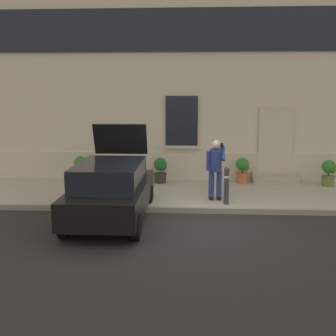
{
  "coord_description": "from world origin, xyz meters",
  "views": [
    {
      "loc": [
        0.07,
        -10.38,
        3.3
      ],
      "look_at": [
        -0.68,
        1.6,
        1.1
      ],
      "focal_mm": 46.61,
      "sensor_mm": 36.0,
      "label": 1
    }
  ],
  "objects_px": {
    "planter_terracotta": "(243,170)",
    "planter_olive": "(329,172)",
    "bollard_near_person": "(226,184)",
    "hatchback_car_black": "(111,190)",
    "planter_charcoal": "(161,170)",
    "planter_cream": "(81,168)",
    "bollard_far_left": "(112,183)",
    "person_on_phone": "(216,166)"
  },
  "relations": [
    {
      "from": "planter_charcoal",
      "to": "bollard_far_left",
      "type": "bearing_deg",
      "value": -113.72
    },
    {
      "from": "hatchback_car_black",
      "to": "planter_charcoal",
      "type": "distance_m",
      "value": 3.97
    },
    {
      "from": "bollard_far_left",
      "to": "planter_olive",
      "type": "relative_size",
      "value": 1.22
    },
    {
      "from": "planter_cream",
      "to": "planter_terracotta",
      "type": "distance_m",
      "value": 5.51
    },
    {
      "from": "bollard_far_left",
      "to": "person_on_phone",
      "type": "xyz_separation_m",
      "value": [
        2.89,
        0.41,
        0.43
      ]
    },
    {
      "from": "planter_terracotta",
      "to": "person_on_phone",
      "type": "bearing_deg",
      "value": -113.21
    },
    {
      "from": "planter_olive",
      "to": "bollard_far_left",
      "type": "bearing_deg",
      "value": -159.43
    },
    {
      "from": "bollard_near_person",
      "to": "hatchback_car_black",
      "type": "bearing_deg",
      "value": -157.56
    },
    {
      "from": "bollard_near_person",
      "to": "planter_cream",
      "type": "height_order",
      "value": "bollard_near_person"
    },
    {
      "from": "bollard_far_left",
      "to": "planter_olive",
      "type": "xyz_separation_m",
      "value": [
        6.67,
        2.5,
        -0.11
      ]
    },
    {
      "from": "hatchback_car_black",
      "to": "planter_charcoal",
      "type": "bearing_deg",
      "value": 76.36
    },
    {
      "from": "planter_terracotta",
      "to": "planter_olive",
      "type": "relative_size",
      "value": 1.0
    },
    {
      "from": "hatchback_car_black",
      "to": "planter_cream",
      "type": "height_order",
      "value": "hatchback_car_black"
    },
    {
      "from": "bollard_near_person",
      "to": "bollard_far_left",
      "type": "bearing_deg",
      "value": 180.0
    },
    {
      "from": "planter_cream",
      "to": "planter_olive",
      "type": "relative_size",
      "value": 1.0
    },
    {
      "from": "hatchback_car_black",
      "to": "person_on_phone",
      "type": "distance_m",
      "value": 3.15
    },
    {
      "from": "bollard_near_person",
      "to": "planter_charcoal",
      "type": "height_order",
      "value": "bollard_near_person"
    },
    {
      "from": "bollard_far_left",
      "to": "planter_terracotta",
      "type": "xyz_separation_m",
      "value": [
        3.91,
        2.79,
        -0.11
      ]
    },
    {
      "from": "bollard_far_left",
      "to": "planter_charcoal",
      "type": "bearing_deg",
      "value": 66.28
    },
    {
      "from": "hatchback_car_black",
      "to": "planter_terracotta",
      "type": "relative_size",
      "value": 4.73
    },
    {
      "from": "bollard_near_person",
      "to": "bollard_far_left",
      "type": "xyz_separation_m",
      "value": [
        -3.18,
        0.0,
        0.0
      ]
    },
    {
      "from": "hatchback_car_black",
      "to": "planter_olive",
      "type": "height_order",
      "value": "hatchback_car_black"
    },
    {
      "from": "planter_cream",
      "to": "planter_olive",
      "type": "distance_m",
      "value": 8.28
    },
    {
      "from": "planter_cream",
      "to": "planter_charcoal",
      "type": "xyz_separation_m",
      "value": [
        2.76,
        -0.15,
        0.0
      ]
    },
    {
      "from": "planter_terracotta",
      "to": "bollard_near_person",
      "type": "bearing_deg",
      "value": -104.71
    },
    {
      "from": "person_on_phone",
      "to": "planter_cream",
      "type": "xyz_separation_m",
      "value": [
        -4.49,
        2.37,
        -0.54
      ]
    },
    {
      "from": "hatchback_car_black",
      "to": "planter_charcoal",
      "type": "height_order",
      "value": "hatchback_car_black"
    },
    {
      "from": "hatchback_car_black",
      "to": "planter_terracotta",
      "type": "distance_m",
      "value": 5.46
    },
    {
      "from": "planter_olive",
      "to": "bollard_near_person",
      "type": "bearing_deg",
      "value": -144.36
    },
    {
      "from": "planter_cream",
      "to": "hatchback_car_black",
      "type": "bearing_deg",
      "value": -65.52
    },
    {
      "from": "bollard_near_person",
      "to": "planter_charcoal",
      "type": "bearing_deg",
      "value": 127.57
    },
    {
      "from": "bollard_far_left",
      "to": "planter_cream",
      "type": "distance_m",
      "value": 3.21
    },
    {
      "from": "planter_cream",
      "to": "planter_charcoal",
      "type": "distance_m",
      "value": 2.76
    },
    {
      "from": "bollard_near_person",
      "to": "person_on_phone",
      "type": "height_order",
      "value": "person_on_phone"
    },
    {
      "from": "bollard_far_left",
      "to": "person_on_phone",
      "type": "relative_size",
      "value": 0.6
    },
    {
      "from": "planter_charcoal",
      "to": "planter_terracotta",
      "type": "bearing_deg",
      "value": 3.41
    },
    {
      "from": "planter_cream",
      "to": "planter_charcoal",
      "type": "relative_size",
      "value": 1.0
    },
    {
      "from": "hatchback_car_black",
      "to": "planter_terracotta",
      "type": "xyz_separation_m",
      "value": [
        3.69,
        4.02,
        -0.19
      ]
    },
    {
      "from": "hatchback_car_black",
      "to": "person_on_phone",
      "type": "relative_size",
      "value": 2.33
    },
    {
      "from": "bollard_near_person",
      "to": "planter_terracotta",
      "type": "bearing_deg",
      "value": 75.29
    },
    {
      "from": "bollard_near_person",
      "to": "planter_olive",
      "type": "distance_m",
      "value": 4.3
    },
    {
      "from": "bollard_near_person",
      "to": "bollard_far_left",
      "type": "height_order",
      "value": "same"
    }
  ]
}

